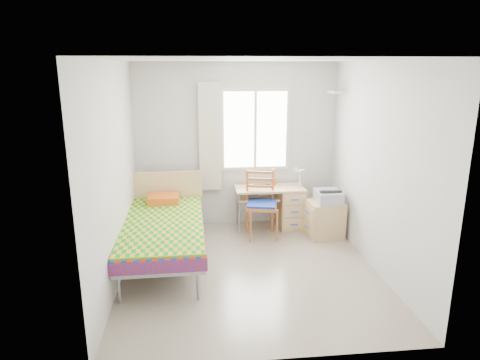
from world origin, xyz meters
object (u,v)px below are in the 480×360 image
cabinet (324,219)px  bed (164,226)px  printer (328,196)px  chair (262,200)px  desk (287,205)px

cabinet → bed: bearing=-172.9°
bed → printer: size_ratio=5.39×
chair → bed: bearing=-140.9°
desk → chair: chair is taller
desk → chair: bearing=-145.8°
chair → cabinet: 0.99m
bed → cabinet: bed is taller
printer → chair: bearing=171.9°
desk → printer: size_ratio=2.59×
desk → cabinet: (0.49, -0.44, -0.09)m
bed → desk: size_ratio=2.08×
desk → chair: 0.58m
chair → printer: 1.00m
bed → cabinet: 2.43m
bed → desk: 2.12m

